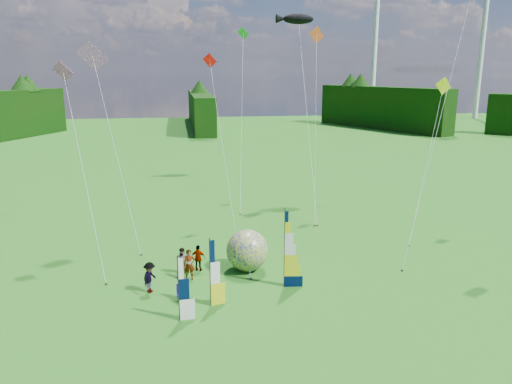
{
  "coord_description": "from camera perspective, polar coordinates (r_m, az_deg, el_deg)",
  "views": [
    {
      "loc": [
        -5.24,
        -22.69,
        12.14
      ],
      "look_at": [
        -1.0,
        4.0,
        5.5
      ],
      "focal_mm": 35.0,
      "sensor_mm": 36.0,
      "label": 1
    }
  ],
  "objects": [
    {
      "name": "spectator_a",
      "position": [
        30.03,
        -7.63,
        -8.25
      ],
      "size": [
        0.7,
        0.48,
        1.86
      ],
      "primitive_type": "imported",
      "rotation": [
        0.0,
        0.0,
        0.05
      ],
      "color": "#66594C",
      "rests_on": "ground"
    },
    {
      "name": "small_kite_red",
      "position": [
        39.08,
        -3.88,
        6.1
      ],
      "size": [
        4.37,
        8.75,
        13.84
      ],
      "primitive_type": null,
      "rotation": [
        0.0,
        0.0,
        0.15
      ],
      "color": "red",
      "rests_on": "ground"
    },
    {
      "name": "side_banner_far",
      "position": [
        25.15,
        -8.84,
        -11.0
      ],
      "size": [
        0.99,
        0.19,
        3.31
      ],
      "primitive_type": null,
      "rotation": [
        0.0,
        0.0,
        0.09
      ],
      "color": "white",
      "rests_on": "ground"
    },
    {
      "name": "small_kite_yellow",
      "position": [
        39.1,
        19.03,
        4.07
      ],
      "size": [
        7.88,
        8.67,
        12.08
      ],
      "primitive_type": null,
      "rotation": [
        0.0,
        0.0,
        0.11
      ],
      "color": "#FFFE0D",
      "rests_on": "ground"
    },
    {
      "name": "spectator_c",
      "position": [
        28.79,
        -12.04,
        -9.53
      ],
      "size": [
        0.89,
        1.21,
        1.77
      ],
      "primitive_type": "imported",
      "rotation": [
        0.0,
        0.0,
        1.11
      ],
      "color": "#66594C",
      "rests_on": "ground"
    },
    {
      "name": "feather_banner_main",
      "position": [
        28.35,
        3.26,
        -6.6
      ],
      "size": [
        1.24,
        0.26,
        4.54
      ],
      "primitive_type": null,
      "rotation": [
        0.0,
        0.0,
        -0.13
      ],
      "color": "#031137",
      "rests_on": "ground"
    },
    {
      "name": "camp_chair",
      "position": [
        27.58,
        -8.54,
        -11.39
      ],
      "size": [
        0.54,
        0.54,
        0.94
      ],
      "primitive_type": null,
      "rotation": [
        0.0,
        0.0,
        -0.0
      ],
      "color": "#090668",
      "rests_on": "ground"
    },
    {
      "name": "ground",
      "position": [
        26.26,
        3.63,
        -13.76
      ],
      "size": [
        220.0,
        220.0,
        0.0
      ],
      "primitive_type": "plane",
      "color": "#367826",
      "rests_on": "ground"
    },
    {
      "name": "turbine_right",
      "position": [
        134.46,
        13.36,
        14.66
      ],
      "size": [
        8.0,
        1.2,
        30.0
      ],
      "primitive_type": null,
      "color": "silver",
      "rests_on": "ground"
    },
    {
      "name": "small_kite_pink",
      "position": [
        32.5,
        -19.22,
        3.22
      ],
      "size": [
        7.75,
        10.74,
        13.21
      ],
      "primitive_type": null,
      "rotation": [
        0.0,
        0.0,
        -0.29
      ],
      "color": "#CC559B",
      "rests_on": "ground"
    },
    {
      "name": "kite_parafoil",
      "position": [
        33.74,
        20.29,
        8.65
      ],
      "size": [
        11.15,
        10.44,
        19.2
      ],
      "primitive_type": null,
      "rotation": [
        0.0,
        0.0,
        0.34
      ],
      "color": "#AD0011",
      "rests_on": "ground"
    },
    {
      "name": "side_banner_left",
      "position": [
        26.36,
        -5.27,
        -9.29
      ],
      "size": [
        1.01,
        0.33,
        3.66
      ],
      "primitive_type": null,
      "rotation": [
        0.0,
        0.0,
        0.23
      ],
      "color": "yellow",
      "rests_on": "ground"
    },
    {
      "name": "turbine_left",
      "position": [
        139.71,
        24.31,
        13.8
      ],
      "size": [
        8.0,
        1.2,
        30.0
      ],
      "primitive_type": null,
      "color": "silver",
      "rests_on": "ground"
    },
    {
      "name": "kite_whale",
      "position": [
        44.84,
        5.85,
        10.1
      ],
      "size": [
        8.16,
        16.88,
        18.6
      ],
      "primitive_type": null,
      "rotation": [
        0.0,
        0.0,
        0.23
      ],
      "color": "black",
      "rests_on": "ground"
    },
    {
      "name": "bol_inflatable",
      "position": [
        30.99,
        -1.02,
        -6.68
      ],
      "size": [
        3.05,
        3.05,
        2.59
      ],
      "primitive_type": "sphere",
      "rotation": [
        0.0,
        0.0,
        -0.2
      ],
      "color": "navy",
      "rests_on": "ground"
    },
    {
      "name": "kite_rainbow_delta",
      "position": [
        35.6,
        -15.79,
        5.67
      ],
      "size": [
        7.17,
        9.38,
        14.84
      ],
      "primitive_type": null,
      "rotation": [
        0.0,
        0.0,
        0.07
      ],
      "color": "#F74C1F",
      "rests_on": "ground"
    },
    {
      "name": "treeline_ring",
      "position": [
        24.66,
        3.77,
        -5.49
      ],
      "size": [
        210.0,
        210.0,
        8.0
      ],
      "primitive_type": null,
      "color": "black",
      "rests_on": "ground"
    },
    {
      "name": "small_kite_orange",
      "position": [
        42.07,
        6.85,
        8.26
      ],
      "size": [
        7.25,
        10.44,
        16.29
      ],
      "primitive_type": null,
      "rotation": [
        0.0,
        0.0,
        0.35
      ],
      "color": "#D64C20",
      "rests_on": "ground"
    },
    {
      "name": "small_kite_green",
      "position": [
        46.8,
        -1.64,
        9.14
      ],
      "size": [
        7.15,
        13.11,
        16.67
      ],
      "primitive_type": null,
      "rotation": [
        0.0,
        0.0,
        -0.29
      ],
      "color": "green",
      "rests_on": "ground"
    },
    {
      "name": "spectator_d",
      "position": [
        31.24,
        -6.6,
        -7.51
      ],
      "size": [
        1.05,
        0.71,
        1.67
      ],
      "primitive_type": "imported",
      "rotation": [
        0.0,
        0.0,
        2.79
      ],
      "color": "#66594C",
      "rests_on": "ground"
    },
    {
      "name": "spectator_b",
      "position": [
        30.88,
        -8.37,
        -7.83
      ],
      "size": [
        0.9,
        0.65,
        1.66
      ],
      "primitive_type": "imported",
      "rotation": [
        0.0,
        0.0,
        -0.35
      ],
      "color": "#66594C",
      "rests_on": "ground"
    }
  ]
}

